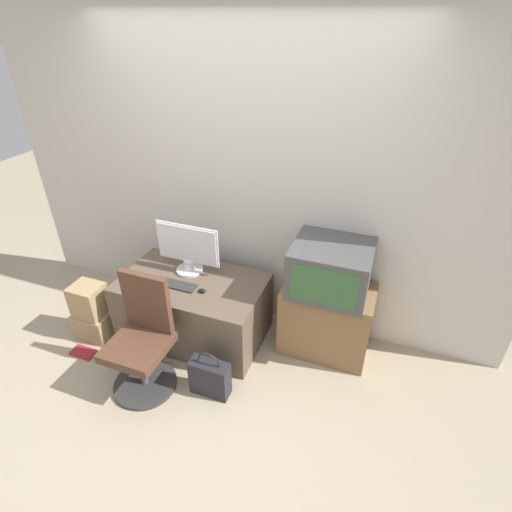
{
  "coord_description": "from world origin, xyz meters",
  "views": [
    {
      "loc": [
        1.15,
        -1.5,
        2.48
      ],
      "look_at": [
        0.21,
        1.0,
        0.81
      ],
      "focal_mm": 28.0,
      "sensor_mm": 36.0,
      "label": 1
    }
  ],
  "objects_px": {
    "mouse": "(202,291)",
    "keyboard": "(175,285)",
    "office_chair": "(142,343)",
    "main_monitor": "(188,249)",
    "crt_tv": "(331,269)",
    "cardboard_box_lower": "(95,324)",
    "handbag": "(210,377)",
    "book": "(84,352)"
  },
  "relations": [
    {
      "from": "office_chair",
      "to": "book",
      "type": "bearing_deg",
      "value": 176.43
    },
    {
      "from": "crt_tv",
      "to": "book",
      "type": "distance_m",
      "value": 2.17
    },
    {
      "from": "main_monitor",
      "to": "crt_tv",
      "type": "height_order",
      "value": "crt_tv"
    },
    {
      "from": "crt_tv",
      "to": "handbag",
      "type": "bearing_deg",
      "value": -132.13
    },
    {
      "from": "cardboard_box_lower",
      "to": "handbag",
      "type": "distance_m",
      "value": 1.25
    },
    {
      "from": "crt_tv",
      "to": "book",
      "type": "height_order",
      "value": "crt_tv"
    },
    {
      "from": "keyboard",
      "to": "crt_tv",
      "type": "height_order",
      "value": "crt_tv"
    },
    {
      "from": "keyboard",
      "to": "cardboard_box_lower",
      "type": "height_order",
      "value": "keyboard"
    },
    {
      "from": "office_chair",
      "to": "handbag",
      "type": "relative_size",
      "value": 2.3
    },
    {
      "from": "mouse",
      "to": "office_chair",
      "type": "height_order",
      "value": "office_chair"
    },
    {
      "from": "book",
      "to": "office_chair",
      "type": "bearing_deg",
      "value": -3.57
    },
    {
      "from": "crt_tv",
      "to": "handbag",
      "type": "height_order",
      "value": "crt_tv"
    },
    {
      "from": "main_monitor",
      "to": "book",
      "type": "bearing_deg",
      "value": -134.27
    },
    {
      "from": "crt_tv",
      "to": "main_monitor",
      "type": "bearing_deg",
      "value": -176.26
    },
    {
      "from": "main_monitor",
      "to": "crt_tv",
      "type": "relative_size",
      "value": 0.96
    },
    {
      "from": "keyboard",
      "to": "office_chair",
      "type": "xyz_separation_m",
      "value": [
        0.0,
        -0.51,
        -0.18
      ]
    },
    {
      "from": "office_chair",
      "to": "cardboard_box_lower",
      "type": "xyz_separation_m",
      "value": [
        -0.73,
        0.28,
        -0.27
      ]
    },
    {
      "from": "mouse",
      "to": "handbag",
      "type": "bearing_deg",
      "value": -59.76
    },
    {
      "from": "crt_tv",
      "to": "cardboard_box_lower",
      "type": "height_order",
      "value": "crt_tv"
    },
    {
      "from": "main_monitor",
      "to": "book",
      "type": "relative_size",
      "value": 2.69
    },
    {
      "from": "main_monitor",
      "to": "keyboard",
      "type": "height_order",
      "value": "main_monitor"
    },
    {
      "from": "cardboard_box_lower",
      "to": "crt_tv",
      "type": "bearing_deg",
      "value": 15.81
    },
    {
      "from": "office_chair",
      "to": "cardboard_box_lower",
      "type": "relative_size",
      "value": 2.99
    },
    {
      "from": "main_monitor",
      "to": "cardboard_box_lower",
      "type": "distance_m",
      "value": 1.09
    },
    {
      "from": "crt_tv",
      "to": "office_chair",
      "type": "relative_size",
      "value": 0.64
    },
    {
      "from": "mouse",
      "to": "keyboard",
      "type": "bearing_deg",
      "value": 178.37
    },
    {
      "from": "keyboard",
      "to": "crt_tv",
      "type": "bearing_deg",
      "value": 14.6
    },
    {
      "from": "mouse",
      "to": "office_chair",
      "type": "relative_size",
      "value": 0.07
    },
    {
      "from": "main_monitor",
      "to": "book",
      "type": "xyz_separation_m",
      "value": [
        -0.68,
        -0.7,
        -0.77
      ]
    },
    {
      "from": "office_chair",
      "to": "handbag",
      "type": "xyz_separation_m",
      "value": [
        0.5,
        0.07,
        -0.24
      ]
    },
    {
      "from": "keyboard",
      "to": "cardboard_box_lower",
      "type": "bearing_deg",
      "value": -162.24
    },
    {
      "from": "main_monitor",
      "to": "book",
      "type": "distance_m",
      "value": 1.25
    },
    {
      "from": "mouse",
      "to": "office_chair",
      "type": "distance_m",
      "value": 0.59
    },
    {
      "from": "mouse",
      "to": "crt_tv",
      "type": "distance_m",
      "value": 1.02
    },
    {
      "from": "mouse",
      "to": "book",
      "type": "height_order",
      "value": "mouse"
    },
    {
      "from": "main_monitor",
      "to": "keyboard",
      "type": "xyz_separation_m",
      "value": [
        -0.01,
        -0.23,
        -0.21
      ]
    },
    {
      "from": "office_chair",
      "to": "book",
      "type": "distance_m",
      "value": 0.78
    },
    {
      "from": "keyboard",
      "to": "crt_tv",
      "type": "distance_m",
      "value": 1.25
    },
    {
      "from": "keyboard",
      "to": "crt_tv",
      "type": "xyz_separation_m",
      "value": [
        1.19,
        0.31,
        0.24
      ]
    },
    {
      "from": "cardboard_box_lower",
      "to": "handbag",
      "type": "relative_size",
      "value": 0.77
    },
    {
      "from": "crt_tv",
      "to": "handbag",
      "type": "distance_m",
      "value": 1.21
    },
    {
      "from": "cardboard_box_lower",
      "to": "book",
      "type": "relative_size",
      "value": 1.47
    }
  ]
}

